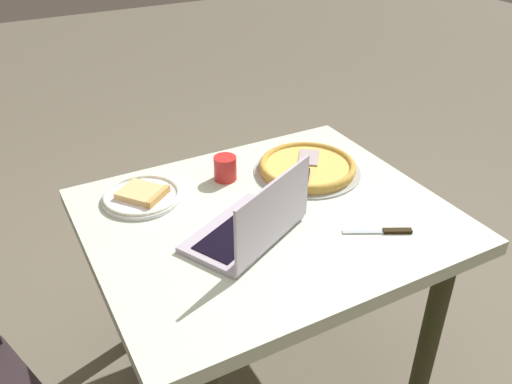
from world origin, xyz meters
name	(u,v)px	position (x,y,z in m)	size (l,w,h in m)	color
ground_plane	(266,370)	(0.00, 0.00, 0.00)	(12.00, 12.00, 0.00)	#675F4E
dining_table	(267,238)	(0.00, 0.00, 0.62)	(1.08, 0.90, 0.71)	silver
laptop	(253,225)	(-0.10, -0.09, 0.76)	(0.41, 0.35, 0.22)	#B6ACBE
pizza_plate	(142,196)	(-0.31, 0.26, 0.73)	(0.25, 0.25, 0.04)	white
pizza_tray	(307,167)	(0.25, 0.16, 0.73)	(0.37, 0.37, 0.04)	#9FA3A0
table_knife	(384,231)	(0.25, -0.25, 0.72)	(0.19, 0.11, 0.01)	silver
drink_cup	(225,168)	(-0.02, 0.25, 0.76)	(0.08, 0.08, 0.08)	red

